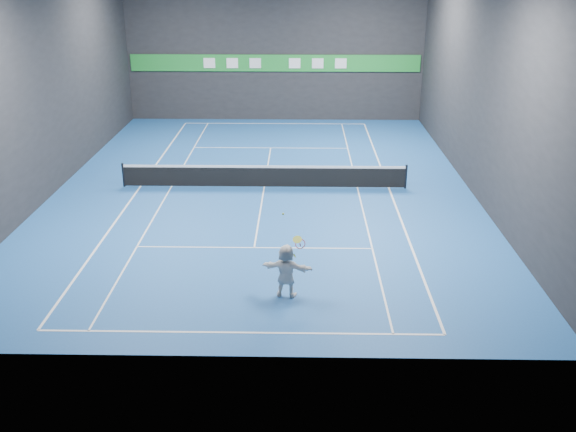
{
  "coord_description": "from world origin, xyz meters",
  "views": [
    {
      "loc": [
        1.58,
        -26.7,
        9.31
      ],
      "look_at": [
        1.19,
        -7.15,
        1.5
      ],
      "focal_mm": 40.0,
      "sensor_mm": 36.0,
      "label": 1
    }
  ],
  "objects_px": {
    "tennis_ball": "(283,214)",
    "tennis_racket": "(299,245)",
    "player": "(286,271)",
    "tennis_net": "(264,176)"
  },
  "relations": [
    {
      "from": "player",
      "to": "tennis_racket",
      "type": "xyz_separation_m",
      "value": [
        0.38,
        0.05,
        0.82
      ]
    },
    {
      "from": "tennis_ball",
      "to": "tennis_racket",
      "type": "height_order",
      "value": "tennis_ball"
    },
    {
      "from": "player",
      "to": "tennis_racket",
      "type": "distance_m",
      "value": 0.9
    },
    {
      "from": "tennis_ball",
      "to": "tennis_net",
      "type": "bearing_deg",
      "value": 96.49
    },
    {
      "from": "tennis_ball",
      "to": "tennis_racket",
      "type": "distance_m",
      "value": 1.06
    },
    {
      "from": "player",
      "to": "tennis_ball",
      "type": "height_order",
      "value": "tennis_ball"
    },
    {
      "from": "player",
      "to": "tennis_net",
      "type": "bearing_deg",
      "value": -71.97
    },
    {
      "from": "tennis_net",
      "to": "tennis_racket",
      "type": "distance_m",
      "value": 9.95
    },
    {
      "from": "player",
      "to": "tennis_ball",
      "type": "relative_size",
      "value": 26.14
    },
    {
      "from": "tennis_ball",
      "to": "tennis_racket",
      "type": "relative_size",
      "value": 0.09
    }
  ]
}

